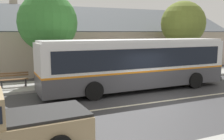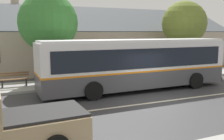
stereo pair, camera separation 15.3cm
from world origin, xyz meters
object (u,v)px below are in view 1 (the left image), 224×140
street_tree_primary (183,25)px  street_tree_secondary (48,23)px  transit_bus (136,63)px  bench_by_building (14,80)px  bus_stop_sign (190,56)px

street_tree_primary → street_tree_secondary: bearing=-178.3°
transit_bus → bench_by_building: 7.62m
transit_bus → street_tree_secondary: bearing=139.8°
street_tree_primary → street_tree_secondary: street_tree_primary is taller
street_tree_primary → street_tree_secondary: (-11.42, -0.34, -0.01)m
street_tree_secondary → bus_stop_sign: 10.91m
street_tree_primary → bus_stop_sign: (-0.94, -2.09, -2.49)m
bench_by_building → street_tree_secondary: size_ratio=0.28×
bench_by_building → street_tree_primary: bearing=4.5°
bench_by_building → street_tree_secondary: street_tree_secondary is taller
bench_by_building → bus_stop_sign: bearing=-4.5°
street_tree_secondary → street_tree_primary: bearing=1.7°
bench_by_building → street_tree_secondary: 4.31m
bus_stop_sign → bench_by_building: bearing=175.5°
transit_bus → bus_stop_sign: (5.93, 2.09, -0.02)m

